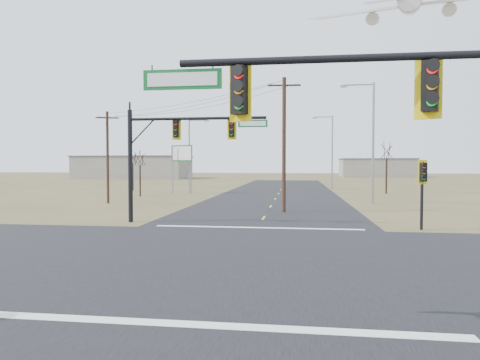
% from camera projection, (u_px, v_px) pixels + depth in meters
% --- Properties ---
extents(ground, '(320.00, 320.00, 0.00)m').
position_uv_depth(ground, '(241.00, 256.00, 17.17)').
color(ground, brown).
rests_on(ground, ground).
extents(road_ew, '(160.00, 14.00, 0.02)m').
position_uv_depth(road_ew, '(241.00, 256.00, 17.17)').
color(road_ew, black).
rests_on(road_ew, ground).
extents(road_ns, '(14.00, 160.00, 0.02)m').
position_uv_depth(road_ns, '(241.00, 256.00, 17.17)').
color(road_ns, black).
rests_on(road_ns, ground).
extents(stop_bar_near, '(12.00, 0.40, 0.01)m').
position_uv_depth(stop_bar_near, '(198.00, 325.00, 9.73)').
color(stop_bar_near, silver).
rests_on(stop_bar_near, road_ns).
extents(stop_bar_far, '(12.00, 0.40, 0.01)m').
position_uv_depth(stop_bar_far, '(258.00, 228.00, 24.59)').
color(stop_bar_far, silver).
rests_on(stop_bar_far, road_ns).
extents(mast_arm_near, '(10.33, 0.59, 6.54)m').
position_uv_depth(mast_arm_near, '(435.00, 112.00, 8.89)').
color(mast_arm_near, black).
rests_on(mast_arm_near, ground).
extents(mast_arm_far, '(8.84, 0.44, 7.11)m').
position_uv_depth(mast_arm_far, '(176.00, 141.00, 26.61)').
color(mast_arm_far, black).
rests_on(mast_arm_far, ground).
extents(pedestal_signal_ne, '(0.66, 0.57, 3.95)m').
position_uv_depth(pedestal_signal_ne, '(423.00, 178.00, 23.72)').
color(pedestal_signal_ne, black).
rests_on(pedestal_signal_ne, ground).
extents(utility_pole_near, '(2.51, 0.32, 10.27)m').
position_uv_depth(utility_pole_near, '(284.00, 143.00, 32.61)').
color(utility_pole_near, '#40271B').
rests_on(utility_pole_near, ground).
extents(utility_pole_far, '(2.02, 0.82, 8.60)m').
position_uv_depth(utility_pole_far, '(108.00, 155.00, 39.96)').
color(utility_pole_far, '#40271B').
rests_on(utility_pole_far, ground).
extents(highway_sign, '(3.02, 1.30, 6.06)m').
position_uv_depth(highway_sign, '(182.00, 159.00, 53.64)').
color(highway_sign, gray).
rests_on(highway_sign, ground).
extents(streetlight_a, '(3.15, 0.38, 11.28)m').
position_uv_depth(streetlight_a, '(370.00, 136.00, 39.81)').
color(streetlight_a, gray).
rests_on(streetlight_a, ground).
extents(streetlight_b, '(3.06, 0.48, 10.91)m').
position_uv_depth(streetlight_b, '(331.00, 148.00, 63.64)').
color(streetlight_b, gray).
rests_on(streetlight_b, ground).
extents(streetlight_c, '(2.65, 0.39, 9.45)m').
position_uv_depth(streetlight_c, '(191.00, 151.00, 54.37)').
color(streetlight_c, gray).
rests_on(streetlight_c, ground).
extents(bare_tree_a, '(2.91, 2.91, 5.63)m').
position_uv_depth(bare_tree_a, '(140.00, 157.00, 48.62)').
color(bare_tree_a, black).
rests_on(bare_tree_a, ground).
extents(bare_tree_b, '(3.00, 3.00, 5.88)m').
position_uv_depth(bare_tree_b, '(133.00, 157.00, 59.09)').
color(bare_tree_b, black).
rests_on(bare_tree_b, ground).
extents(bare_tree_c, '(3.25, 3.25, 6.95)m').
position_uv_depth(bare_tree_c, '(387.00, 150.00, 53.19)').
color(bare_tree_c, black).
rests_on(bare_tree_c, ground).
extents(warehouse_left, '(28.00, 14.00, 5.50)m').
position_uv_depth(warehouse_left, '(134.00, 168.00, 111.47)').
color(warehouse_left, gray).
rests_on(warehouse_left, ground).
extents(warehouse_mid, '(20.00, 12.00, 5.00)m').
position_uv_depth(warehouse_mid, '(376.00, 168.00, 122.76)').
color(warehouse_mid, gray).
rests_on(warehouse_mid, ground).
extents(jet_airliner, '(28.31, 29.61, 16.47)m').
position_uv_depth(jet_airliner, '(410.00, 3.00, 76.29)').
color(jet_airliner, white).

